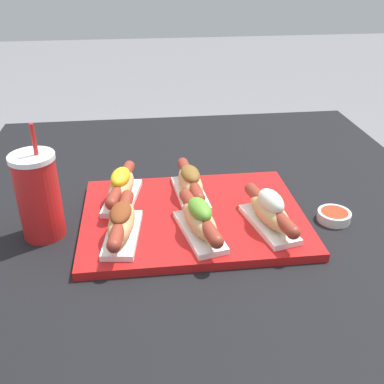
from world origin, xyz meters
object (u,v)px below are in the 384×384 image
at_px(serving_tray, 193,217).
at_px(hot_dog_0, 122,222).
at_px(hot_dog_2, 270,211).
at_px(hot_dog_4, 190,182).
at_px(hot_dog_3, 121,186).
at_px(drink_cup, 39,196).
at_px(hot_dog_1, 200,219).
at_px(sauce_bowl, 334,216).

distance_m(serving_tray, hot_dog_0, 0.17).
xyz_separation_m(serving_tray, hot_dog_2, (0.14, -0.07, 0.04)).
distance_m(hot_dog_0, hot_dog_4, 0.21).
relative_size(hot_dog_3, drink_cup, 0.84).
xyz_separation_m(hot_dog_1, sauce_bowl, (0.29, 0.05, -0.04)).
relative_size(serving_tray, hot_dog_4, 2.30).
relative_size(serving_tray, drink_cup, 1.97).
distance_m(hot_dog_3, hot_dog_4, 0.15).
bearing_deg(hot_dog_0, drink_cup, 160.89).
distance_m(hot_dog_2, hot_dog_3, 0.33).
bearing_deg(hot_dog_3, sauce_bowl, -13.84).
bearing_deg(hot_dog_2, sauce_bowl, 12.57).
distance_m(serving_tray, hot_dog_4, 0.09).
xyz_separation_m(hot_dog_0, hot_dog_1, (0.15, -0.01, 0.00)).
height_order(hot_dog_3, sauce_bowl, hot_dog_3).
relative_size(hot_dog_2, sauce_bowl, 2.83).
bearing_deg(hot_dog_2, hot_dog_1, -175.55).
bearing_deg(drink_cup, serving_tray, 2.98).
relative_size(hot_dog_3, hot_dog_4, 0.99).
bearing_deg(serving_tray, hot_dog_0, -154.28).
bearing_deg(hot_dog_1, hot_dog_4, 90.02).
bearing_deg(sauce_bowl, serving_tray, 173.25).
bearing_deg(hot_dog_4, sauce_bowl, -20.65).
relative_size(hot_dog_0, hot_dog_1, 1.01).
bearing_deg(sauce_bowl, drink_cup, 178.16).
relative_size(hot_dog_0, hot_dog_4, 1.00).
bearing_deg(hot_dog_3, hot_dog_1, -45.54).
height_order(sauce_bowl, drink_cup, drink_cup).
bearing_deg(hot_dog_3, serving_tray, -26.63).
xyz_separation_m(hot_dog_3, hot_dog_4, (0.15, 0.00, -0.00)).
relative_size(hot_dog_3, sauce_bowl, 2.84).
distance_m(hot_dog_4, sauce_bowl, 0.32).
distance_m(hot_dog_2, drink_cup, 0.45).
height_order(serving_tray, sauce_bowl, sauce_bowl).
bearing_deg(serving_tray, hot_dog_1, -87.95).
distance_m(serving_tray, hot_dog_1, 0.09).
height_order(serving_tray, hot_dog_1, hot_dog_1).
distance_m(serving_tray, hot_dog_2, 0.17).
xyz_separation_m(hot_dog_1, hot_dog_3, (-0.15, 0.15, -0.00)).
xyz_separation_m(hot_dog_4, drink_cup, (-0.31, -0.09, 0.04)).
relative_size(hot_dog_2, hot_dog_4, 0.98).
bearing_deg(hot_dog_1, hot_dog_0, 176.23).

